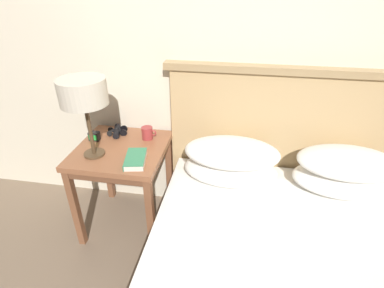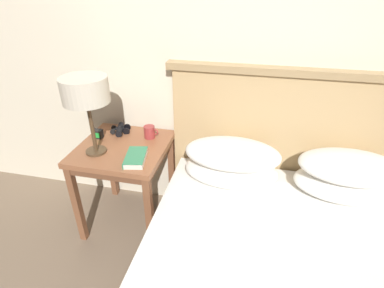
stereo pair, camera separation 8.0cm
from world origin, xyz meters
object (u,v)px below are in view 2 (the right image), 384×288
Objects in this scene: bed at (285,285)px; binoculars_pair at (120,129)px; table_lamp at (85,92)px; coffee_mug at (150,132)px; alarm_clock at (97,134)px; book_on_nightstand at (135,158)px; nightstand at (124,157)px.

binoculars_pair is (-1.17, 0.73, 0.38)m from bed.
bed reaches higher than table_lamp.
table_lamp reaches higher than coffee_mug.
table_lamp is at bearing -97.12° from binoculars_pair.
alarm_clock is at bearing 114.84° from table_lamp.
table_lamp is 0.42m from alarm_clock.
bed reaches higher than coffee_mug.
book_on_nightstand is 0.42m from alarm_clock.
bed is at bearing -27.12° from nightstand.
alarm_clock is (-0.12, -0.11, 0.01)m from binoculars_pair.
nightstand is at bearing 135.73° from book_on_nightstand.
binoculars_pair is (-0.09, 0.18, 0.11)m from nightstand.
book_on_nightstand is at bearing -87.61° from coffee_mug.
nightstand is 0.24m from coffee_mug.
book_on_nightstand is 2.24× the size of coffee_mug.
book_on_nightstand is at bearing 156.46° from bed.
nightstand is at bearing -62.06° from binoculars_pair.
table_lamp is 2.12× the size of book_on_nightstand.
bed is 1.43m from binoculars_pair.
binoculars_pair is at bearing 82.88° from table_lamp.
bed reaches higher than book_on_nightstand.
coffee_mug is (0.14, 0.15, 0.13)m from nightstand.
binoculars_pair is at bearing 148.12° from bed.
binoculars_pair is 2.36× the size of alarm_clock.
book_on_nightstand is 1.40× the size of binoculars_pair.
coffee_mug is at bearing -7.06° from binoculars_pair.
table_lamp is at bearing 160.00° from bed.
binoculars_pair is at bearing 172.94° from coffee_mug.
nightstand is at bearing 152.88° from bed.
coffee_mug reaches higher than nightstand.
binoculars_pair reaches higher than book_on_nightstand.
coffee_mug is (-0.93, 0.70, 0.40)m from bed.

